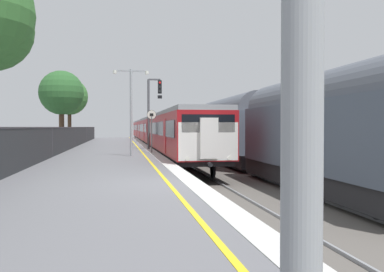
{
  "coord_description": "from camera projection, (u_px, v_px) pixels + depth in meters",
  "views": [
    {
      "loc": [
        -1.73,
        -12.26,
        1.66
      ],
      "look_at": [
        1.86,
        8.77,
        1.2
      ],
      "focal_mm": 39.23,
      "sensor_mm": 36.0,
      "label": 1
    }
  ],
  "objects": [
    {
      "name": "platform_lamp_mid",
      "position": [
        131.0,
        104.0,
        23.79
      ],
      "size": [
        2.0,
        0.2,
        4.94
      ],
      "color": "#93999E",
      "rests_on": "ground"
    },
    {
      "name": "freight_train_adjacent_track",
      "position": [
        263.0,
        128.0,
        23.26
      ],
      "size": [
        2.6,
        27.38,
        4.73
      ],
      "color": "#232326",
      "rests_on": "ground"
    },
    {
      "name": "commuter_train_at_platform",
      "position": [
        153.0,
        130.0,
        49.33
      ],
      "size": [
        2.83,
        63.11,
        3.81
      ],
      "color": "maroon",
      "rests_on": "ground"
    },
    {
      "name": "signal_gantry",
      "position": [
        152.0,
        105.0,
        31.52
      ],
      "size": [
        1.1,
        0.24,
        5.29
      ],
      "color": "#47474C",
      "rests_on": "ground"
    },
    {
      "name": "background_tree_centre",
      "position": [
        62.0,
        94.0,
        34.79
      ],
      "size": [
        3.66,
        3.66,
        6.35
      ],
      "color": "#473323",
      "rests_on": "ground"
    },
    {
      "name": "ground",
      "position": [
        265.0,
        201.0,
        12.87
      ],
      "size": [
        17.4,
        110.0,
        1.21
      ],
      "color": "slate"
    },
    {
      "name": "speed_limit_sign",
      "position": [
        152.0,
        126.0,
        27.09
      ],
      "size": [
        0.59,
        0.08,
        2.75
      ],
      "color": "#59595B",
      "rests_on": "ground"
    },
    {
      "name": "background_tree_left",
      "position": [
        68.0,
        98.0,
        43.1
      ],
      "size": [
        3.84,
        3.76,
        6.67
      ],
      "color": "#473323",
      "rests_on": "ground"
    }
  ]
}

